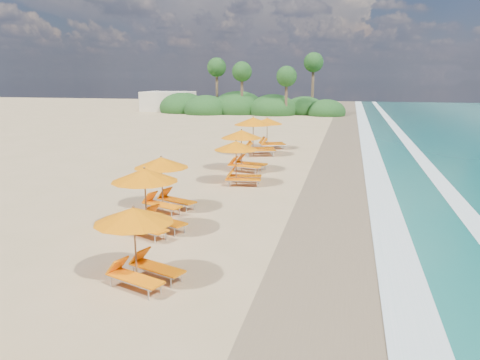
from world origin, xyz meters
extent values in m
plane|color=tan|center=(0.00, 0.00, 0.00)|extent=(160.00, 160.00, 0.00)
cube|color=#7E684B|center=(4.00, 0.00, 0.01)|extent=(4.00, 160.00, 0.01)
cube|color=white|center=(5.50, 0.00, 0.03)|extent=(1.20, 160.00, 0.01)
cube|color=white|center=(8.50, 0.00, 0.02)|extent=(0.80, 160.00, 0.01)
cylinder|color=olive|center=(-1.09, -6.88, 0.96)|extent=(0.05, 0.05, 1.93)
cone|color=orange|center=(-1.09, -6.88, 1.76)|extent=(2.54, 2.54, 0.39)
sphere|color=olive|center=(-1.09, -6.88, 1.98)|extent=(0.07, 0.07, 0.07)
cylinder|color=olive|center=(-2.44, -3.24, 1.07)|extent=(0.05, 0.05, 2.14)
cone|color=orange|center=(-2.44, -3.24, 1.96)|extent=(2.90, 2.90, 0.43)
sphere|color=olive|center=(-2.44, -3.24, 2.19)|extent=(0.08, 0.08, 0.08)
cylinder|color=olive|center=(-2.96, -0.60, 1.02)|extent=(0.05, 0.05, 2.05)
cone|color=orange|center=(-2.96, -0.60, 1.87)|extent=(2.73, 2.73, 0.41)
sphere|color=olive|center=(-2.96, -0.60, 2.10)|extent=(0.07, 0.07, 0.07)
cylinder|color=olive|center=(-1.18, 4.26, 1.03)|extent=(0.05, 0.05, 2.06)
cone|color=orange|center=(-1.18, 4.26, 1.89)|extent=(2.41, 2.41, 0.41)
sphere|color=olive|center=(-1.18, 4.26, 2.12)|extent=(0.07, 0.07, 0.07)
cylinder|color=olive|center=(-1.69, 7.57, 1.10)|extent=(0.06, 0.06, 2.20)
cone|color=orange|center=(-1.69, 7.57, 2.02)|extent=(2.70, 2.70, 0.44)
sphere|color=olive|center=(-1.69, 7.57, 2.26)|extent=(0.08, 0.08, 0.08)
cylinder|color=olive|center=(-2.07, 12.65, 1.22)|extent=(0.06, 0.06, 2.45)
cone|color=orange|center=(-2.07, 12.65, 2.24)|extent=(3.13, 3.13, 0.49)
sphere|color=olive|center=(-2.07, 12.65, 2.51)|extent=(0.09, 0.09, 0.09)
cylinder|color=olive|center=(-1.67, 15.67, 1.08)|extent=(0.05, 0.05, 2.15)
cone|color=orange|center=(-1.67, 15.67, 1.97)|extent=(2.86, 2.86, 0.43)
sphere|color=olive|center=(-1.67, 15.67, 2.21)|extent=(0.08, 0.08, 0.08)
ellipsoid|color=#163D14|center=(-6.00, 45.00, 0.62)|extent=(6.40, 6.40, 4.16)
ellipsoid|color=#163D14|center=(-11.00, 46.00, 0.70)|extent=(7.20, 7.20, 4.68)
ellipsoid|color=#163D14|center=(-15.00, 44.00, 0.58)|extent=(6.00, 6.00, 3.90)
ellipsoid|color=#163D14|center=(-2.00, 47.00, 0.55)|extent=(5.60, 5.60, 3.64)
ellipsoid|color=#163D14|center=(-19.00, 46.00, 0.64)|extent=(6.60, 6.60, 4.29)
ellipsoid|color=#163D14|center=(1.00, 45.00, 0.49)|extent=(5.00, 5.00, 3.25)
cylinder|color=brown|center=(-4.00, 43.00, 2.50)|extent=(0.36, 0.36, 5.00)
sphere|color=#163D14|center=(-4.00, 43.00, 5.00)|extent=(2.60, 2.60, 2.60)
cylinder|color=brown|center=(-10.00, 44.00, 2.80)|extent=(0.36, 0.36, 5.60)
sphere|color=#163D14|center=(-10.00, 44.00, 5.60)|extent=(2.60, 2.60, 2.60)
cylinder|color=brown|center=(-14.00, 46.00, 3.10)|extent=(0.36, 0.36, 6.20)
sphere|color=#163D14|center=(-14.00, 46.00, 6.20)|extent=(2.60, 2.60, 2.60)
cylinder|color=brown|center=(-1.00, 47.00, 3.40)|extent=(0.36, 0.36, 6.80)
sphere|color=#163D14|center=(-1.00, 47.00, 6.80)|extent=(2.60, 2.60, 2.60)
cube|color=beige|center=(-22.00, 48.00, 1.40)|extent=(7.00, 5.00, 2.80)
camera|label=1|loc=(3.98, -17.06, 5.13)|focal=35.00mm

